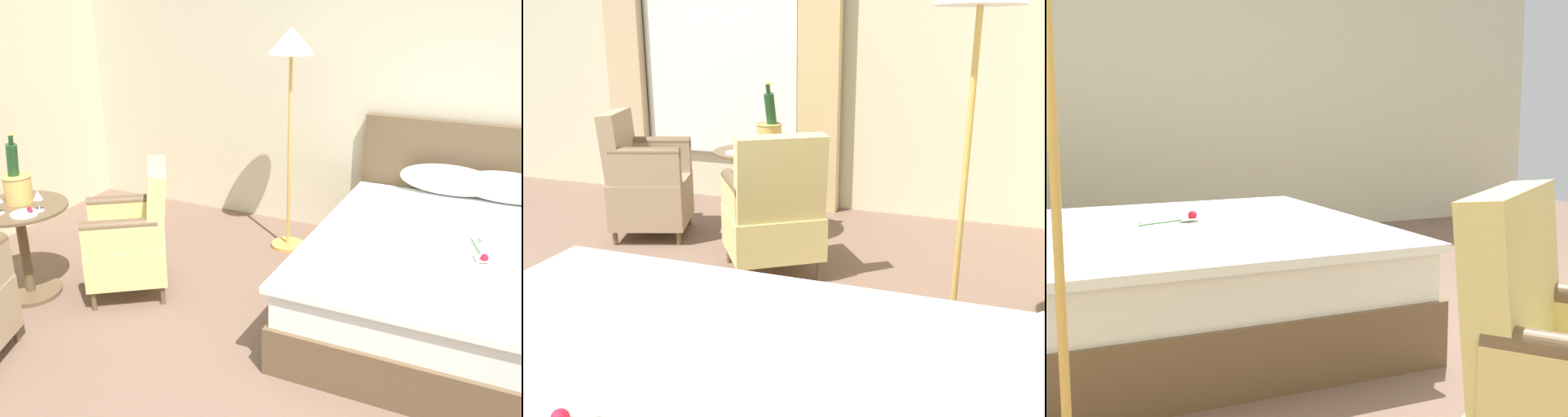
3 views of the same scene
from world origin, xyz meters
The scene contains 3 objects.
ground_plane centered at (0.00, 0.00, 0.00)m, with size 8.02×8.02×0.00m, color brown.
wall_far_side centered at (3.32, 0.00, 1.37)m, with size 0.12×5.85×2.75m.
bed centered at (0.55, 1.78, 0.32)m, with size 1.90×2.23×1.11m.
Camera 3 is at (-2.92, 2.52, 1.17)m, focal length 50.00 mm.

